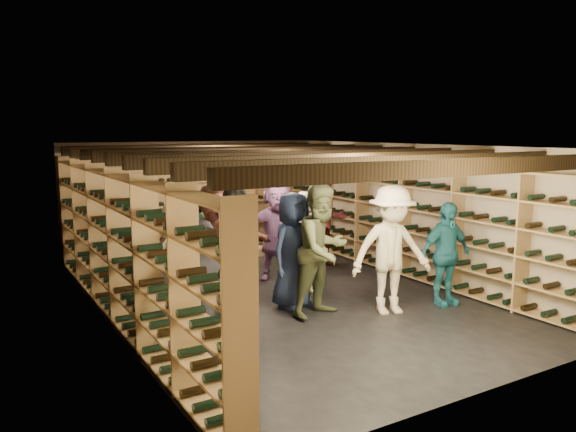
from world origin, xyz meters
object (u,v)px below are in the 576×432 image
(crate_stack_left, at_px, (240,260))
(person_10, at_px, (188,238))
(person_6, at_px, (293,250))
(person_9, at_px, (178,254))
(crate_stack_right, at_px, (224,266))
(crate_loose, at_px, (259,251))
(person_1, at_px, (237,251))
(person_0, at_px, (197,283))
(person_12, at_px, (296,232))
(person_11, at_px, (277,229))
(person_4, at_px, (445,254))
(person_8, at_px, (326,220))
(person_2, at_px, (322,250))
(person_7, at_px, (308,245))
(person_5, at_px, (214,243))
(person_3, at_px, (391,250))

(crate_stack_left, relative_size, person_10, 0.41)
(person_6, relative_size, person_9, 1.10)
(crate_stack_right, height_order, crate_loose, crate_stack_right)
(crate_loose, bearing_deg, person_9, -137.18)
(person_1, relative_size, person_9, 1.19)
(person_0, bearing_deg, person_12, 20.11)
(person_1, distance_m, person_11, 2.11)
(person_1, relative_size, person_4, 1.19)
(person_12, bearing_deg, person_10, 167.92)
(person_8, bearing_deg, person_2, -120.49)
(person_7, xyz_separation_m, person_12, (0.77, 1.61, -0.11))
(crate_stack_left, xyz_separation_m, crate_loose, (1.19, 1.52, -0.25))
(person_5, bearing_deg, person_0, -96.88)
(person_4, relative_size, person_11, 0.88)
(person_0, xyz_separation_m, person_10, (0.91, 2.70, 0.03))
(person_5, bearing_deg, crate_loose, 73.11)
(person_9, height_order, person_11, person_11)
(person_0, xyz_separation_m, person_9, (0.38, 1.74, -0.02))
(person_3, height_order, person_8, person_3)
(person_1, xyz_separation_m, person_3, (1.95, -1.03, -0.01))
(person_9, relative_size, person_10, 0.95)
(crate_stack_left, distance_m, person_5, 1.55)
(crate_stack_right, relative_size, person_10, 0.35)
(person_6, bearing_deg, person_12, 39.42)
(person_4, distance_m, person_7, 2.11)
(crate_loose, height_order, person_7, person_7)
(person_3, distance_m, person_7, 1.41)
(person_7, relative_size, person_10, 1.01)
(person_0, bearing_deg, person_2, -14.21)
(person_1, xyz_separation_m, person_12, (2.12, 1.86, -0.21))
(person_2, height_order, person_8, person_2)
(person_3, height_order, person_11, person_3)
(crate_stack_left, bearing_deg, person_5, -131.59)
(crate_stack_left, xyz_separation_m, person_12, (1.19, 0.00, 0.40))
(person_12, bearing_deg, crate_stack_left, 167.92)
(crate_stack_right, relative_size, person_7, 0.34)
(person_5, relative_size, person_6, 1.06)
(crate_stack_right, relative_size, person_6, 0.33)
(crate_stack_right, bearing_deg, person_5, -120.56)
(crate_loose, relative_size, person_1, 0.26)
(person_11, bearing_deg, crate_loose, 93.85)
(person_3, distance_m, person_10, 3.50)
(crate_stack_right, height_order, person_5, person_5)
(person_3, distance_m, person_8, 2.91)
(person_5, bearing_deg, person_9, -169.55)
(person_3, height_order, person_5, person_3)
(person_2, relative_size, person_5, 1.03)
(crate_stack_right, distance_m, person_11, 1.16)
(person_6, bearing_deg, person_2, -90.31)
(crate_stack_left, height_order, person_2, person_2)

